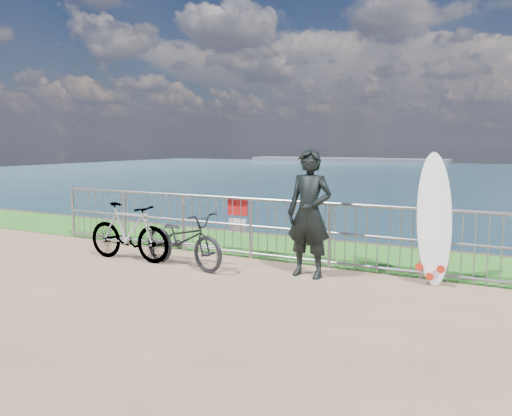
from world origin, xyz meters
The scene contains 8 objects.
grass_strip centered at (0.00, 2.70, 0.01)m, with size 120.00×120.00×0.00m, color #287720.
seascape centered at (-43.75, 147.49, -4.03)m, with size 260.00×260.00×5.00m.
railing centered at (0.01, 1.60, 0.58)m, with size 10.06×0.10×1.13m.
surfer centered at (0.89, 0.93, 1.01)m, with size 0.74×0.48×2.02m, color black.
surfboard centered at (2.68, 1.43, 0.91)m, with size 0.65×0.62×1.99m.
bicycle_near centered at (-1.23, 0.51, 0.48)m, with size 0.64×1.82×0.96m, color black.
bicycle_far centered at (-2.38, 0.45, 0.52)m, with size 0.49×1.74×1.04m, color black.
bike_rack centered at (-1.50, 0.91, 0.27)m, with size 1.59×0.05×0.34m.
Camera 1 is at (3.69, -6.31, 2.12)m, focal length 35.00 mm.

